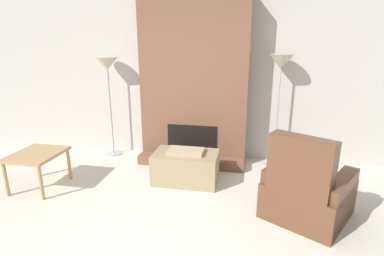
{
  "coord_description": "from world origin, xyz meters",
  "views": [
    {
      "loc": [
        0.87,
        -2.1,
        1.9
      ],
      "look_at": [
        0.0,
        2.34,
        0.59
      ],
      "focal_mm": 28.0,
      "sensor_mm": 36.0,
      "label": 1
    }
  ],
  "objects_px": {
    "armchair": "(306,194)",
    "floor_lamp_left": "(107,71)",
    "side_table": "(37,157)",
    "floor_lamp_right": "(281,70)",
    "ottoman": "(186,167)"
  },
  "relations": [
    {
      "from": "floor_lamp_left",
      "to": "floor_lamp_right",
      "type": "relative_size",
      "value": 0.96
    },
    {
      "from": "ottoman",
      "to": "armchair",
      "type": "bearing_deg",
      "value": -22.86
    },
    {
      "from": "armchair",
      "to": "floor_lamp_left",
      "type": "relative_size",
      "value": 0.69
    },
    {
      "from": "ottoman",
      "to": "floor_lamp_right",
      "type": "relative_size",
      "value": 0.51
    },
    {
      "from": "side_table",
      "to": "floor_lamp_left",
      "type": "height_order",
      "value": "floor_lamp_left"
    },
    {
      "from": "armchair",
      "to": "side_table",
      "type": "height_order",
      "value": "armchair"
    },
    {
      "from": "armchair",
      "to": "floor_lamp_right",
      "type": "relative_size",
      "value": 0.66
    },
    {
      "from": "armchair",
      "to": "floor_lamp_left",
      "type": "height_order",
      "value": "floor_lamp_left"
    },
    {
      "from": "armchair",
      "to": "side_table",
      "type": "xyz_separation_m",
      "value": [
        -3.37,
        0.08,
        0.13
      ]
    },
    {
      "from": "floor_lamp_right",
      "to": "side_table",
      "type": "bearing_deg",
      "value": -156.62
    },
    {
      "from": "floor_lamp_left",
      "to": "floor_lamp_right",
      "type": "bearing_deg",
      "value": 0.0
    },
    {
      "from": "floor_lamp_right",
      "to": "armchair",
      "type": "bearing_deg",
      "value": -80.32
    },
    {
      "from": "floor_lamp_left",
      "to": "floor_lamp_right",
      "type": "distance_m",
      "value": 2.71
    },
    {
      "from": "armchair",
      "to": "side_table",
      "type": "distance_m",
      "value": 3.38
    },
    {
      "from": "side_table",
      "to": "floor_lamp_left",
      "type": "bearing_deg",
      "value": 72.91
    }
  ]
}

